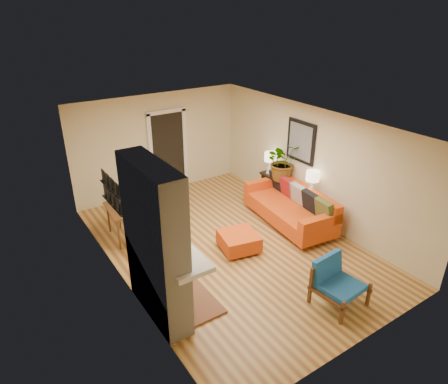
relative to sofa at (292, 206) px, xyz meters
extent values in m
plane|color=tan|center=(-1.74, -0.02, -0.41)|extent=(6.50, 6.50, 0.00)
plane|color=white|center=(-1.74, -0.02, 2.19)|extent=(6.50, 6.50, 0.00)
plane|color=beige|center=(-1.74, 3.23, 0.89)|extent=(4.50, 0.00, 4.50)
plane|color=beige|center=(-1.74, -3.27, 0.89)|extent=(4.50, 0.00, 4.50)
plane|color=beige|center=(-3.99, -0.02, 0.89)|extent=(0.00, 6.50, 6.50)
plane|color=beige|center=(0.51, -0.02, 0.89)|extent=(0.00, 6.50, 6.50)
cube|color=black|center=(-1.49, 3.20, 0.64)|extent=(0.88, 0.06, 2.10)
cube|color=white|center=(-1.98, 3.19, 0.64)|extent=(0.10, 0.08, 2.18)
cube|color=white|center=(-1.00, 3.19, 0.64)|extent=(0.10, 0.08, 2.18)
cube|color=white|center=(-1.49, 3.19, 1.72)|extent=(1.08, 0.08, 0.10)
cube|color=black|center=(0.48, 0.38, 1.34)|extent=(0.04, 0.85, 0.95)
cube|color=slate|center=(0.45, 0.38, 1.34)|extent=(0.01, 0.70, 0.80)
cube|color=black|center=(-3.95, 0.33, 1.01)|extent=(0.06, 0.95, 0.02)
cube|color=black|center=(-3.95, 0.33, 1.31)|extent=(0.06, 0.95, 0.02)
cube|color=white|center=(-3.78, -1.02, 1.45)|extent=(0.42, 1.50, 1.48)
cube|color=white|center=(-3.78, -1.02, 0.15)|extent=(0.42, 1.50, 1.12)
cube|color=white|center=(-3.53, -1.02, 0.71)|extent=(0.60, 1.68, 0.08)
cube|color=black|center=(-3.57, -1.02, 0.04)|extent=(0.03, 0.72, 0.78)
cube|color=brown|center=(-3.27, -1.02, -0.39)|extent=(0.75, 1.30, 0.04)
cube|color=black|center=(-3.45, -1.02, -0.07)|extent=(0.30, 0.36, 0.48)
cylinder|color=black|center=(-3.45, -1.02, 0.37)|extent=(0.10, 0.10, 0.40)
cube|color=gold|center=(-3.56, -1.02, 1.34)|extent=(0.04, 0.95, 0.95)
cube|color=silver|center=(-3.54, -1.02, 1.34)|extent=(0.01, 0.82, 0.82)
cylinder|color=silver|center=(-0.59, -0.98, -0.35)|extent=(0.05, 0.05, 0.11)
cylinder|color=silver|center=(0.18, -1.06, -0.35)|extent=(0.05, 0.05, 0.11)
cylinder|color=silver|center=(-0.37, 1.09, -0.35)|extent=(0.05, 0.05, 0.11)
cylinder|color=silver|center=(0.41, 1.00, -0.35)|extent=(0.05, 0.05, 0.11)
cube|color=#E05C15|center=(-0.09, 0.01, -0.13)|extent=(1.25, 2.44, 0.33)
cube|color=#E05C15|center=(0.30, -0.03, 0.24)|extent=(0.48, 2.35, 0.39)
cube|color=#E05C15|center=(-0.21, -1.05, 0.15)|extent=(1.02, 0.31, 0.22)
cube|color=#E05C15|center=(0.03, 1.08, 0.15)|extent=(1.02, 0.31, 0.22)
cube|color=#525A26|center=(0.04, -0.90, 0.29)|extent=(0.27, 0.47, 0.46)
cube|color=black|center=(0.09, -0.46, 0.29)|extent=(0.27, 0.47, 0.46)
cube|color=#A5A5A0|center=(0.14, -0.01, 0.29)|extent=(0.27, 0.47, 0.46)
cube|color=maroon|center=(0.18, 0.37, 0.29)|extent=(0.27, 0.47, 0.46)
cube|color=black|center=(0.23, 0.82, 0.29)|extent=(0.27, 0.47, 0.46)
cylinder|color=silver|center=(-2.02, -0.49, -0.38)|extent=(0.04, 0.04, 0.06)
cylinder|color=silver|center=(-1.44, -0.62, -0.38)|extent=(0.04, 0.04, 0.06)
cylinder|color=silver|center=(-1.90, 0.09, -0.38)|extent=(0.04, 0.04, 0.06)
cylinder|color=silver|center=(-1.32, -0.04, -0.38)|extent=(0.04, 0.04, 0.06)
cube|color=#E05C15|center=(-1.67, -0.26, -0.19)|extent=(0.86, 0.86, 0.31)
cube|color=brown|center=(-1.58, -2.54, -0.11)|extent=(0.11, 0.74, 0.05)
cube|color=brown|center=(-1.55, -2.86, -0.19)|extent=(0.05, 0.05, 0.43)
cube|color=brown|center=(-1.61, -2.22, -0.06)|extent=(0.05, 0.05, 0.69)
cube|color=brown|center=(-0.87, -2.48, -0.11)|extent=(0.11, 0.74, 0.05)
cube|color=brown|center=(-0.85, -2.81, -0.19)|extent=(0.05, 0.05, 0.43)
cube|color=brown|center=(-0.90, -2.16, -0.06)|extent=(0.05, 0.05, 0.69)
cube|color=#1E4EB5|center=(-1.23, -2.51, -0.05)|extent=(0.70, 0.66, 0.10)
cube|color=#1E4EB5|center=(-1.25, -2.22, 0.19)|extent=(0.66, 0.22, 0.41)
cube|color=brown|center=(-3.39, 1.47, 0.29)|extent=(0.73, 0.99, 0.04)
cylinder|color=brown|center=(-3.68, 1.09, -0.07)|extent=(0.04, 0.04, 0.68)
cylinder|color=brown|center=(-3.16, 1.05, -0.07)|extent=(0.04, 0.04, 0.68)
cylinder|color=brown|center=(-3.62, 1.89, -0.07)|extent=(0.04, 0.04, 0.68)
cylinder|color=brown|center=(-3.10, 1.85, -0.07)|extent=(0.04, 0.04, 0.68)
cube|color=brown|center=(-3.30, 0.85, 0.02)|extent=(0.42, 0.42, 0.04)
cube|color=brown|center=(-3.28, 1.04, 0.25)|extent=(0.40, 0.07, 0.43)
cylinder|color=brown|center=(-3.47, 0.70, -0.20)|extent=(0.03, 0.03, 0.41)
cylinder|color=brown|center=(-3.15, 0.68, -0.20)|extent=(0.03, 0.03, 0.41)
cylinder|color=brown|center=(-3.44, 1.02, -0.20)|extent=(0.03, 0.03, 0.41)
cylinder|color=brown|center=(-3.13, 1.00, -0.20)|extent=(0.03, 0.03, 0.41)
cube|color=brown|center=(-3.20, 2.07, 0.02)|extent=(0.42, 0.42, 0.04)
cube|color=brown|center=(-3.22, 1.88, 0.25)|extent=(0.40, 0.07, 0.43)
cylinder|color=brown|center=(-3.37, 1.92, -0.20)|extent=(0.03, 0.03, 0.41)
cylinder|color=brown|center=(-3.06, 1.89, -0.20)|extent=(0.03, 0.03, 0.41)
cylinder|color=brown|center=(-3.35, 2.24, -0.20)|extent=(0.03, 0.03, 0.41)
cylinder|color=brown|center=(-3.03, 2.21, -0.20)|extent=(0.03, 0.03, 0.41)
cube|color=black|center=(0.33, 0.49, 0.29)|extent=(0.34, 1.85, 0.05)
cube|color=black|center=(0.33, -0.36, -0.07)|extent=(0.30, 0.04, 0.68)
cube|color=black|center=(0.33, 1.34, -0.07)|extent=(0.30, 0.04, 0.68)
cone|color=white|center=(0.33, -0.22, 0.47)|extent=(0.18, 0.18, 0.30)
cylinder|color=white|center=(0.33, -0.22, 0.65)|extent=(0.03, 0.03, 0.06)
cylinder|color=#FFEABF|center=(0.33, -0.22, 0.75)|extent=(0.30, 0.30, 0.22)
cone|color=white|center=(0.33, 1.23, 0.47)|extent=(0.18, 0.18, 0.30)
cylinder|color=white|center=(0.33, 1.23, 0.65)|extent=(0.03, 0.03, 0.06)
cylinder|color=#FFEABF|center=(0.33, 1.23, 0.75)|extent=(0.30, 0.30, 0.22)
imported|color=#1E5919|center=(0.32, 0.74, 0.79)|extent=(0.99, 0.90, 0.94)
camera|label=1|loc=(-5.73, -5.83, 4.16)|focal=32.00mm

